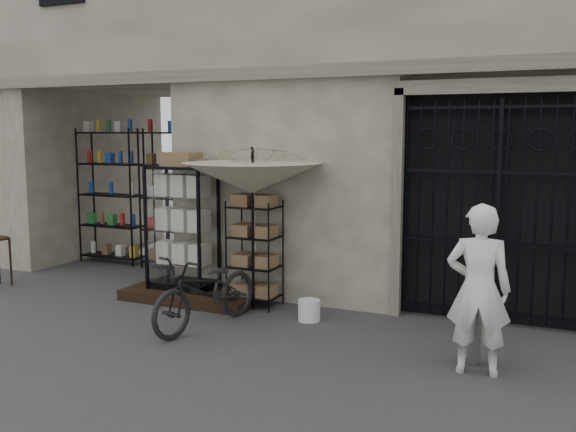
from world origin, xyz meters
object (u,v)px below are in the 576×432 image
at_px(steel_bollard, 474,329).
at_px(white_bucket, 309,310).
at_px(wire_rack, 255,255).
at_px(shopkeeper, 475,373).
at_px(bicycle, 208,327).
at_px(market_umbrella, 252,170).
at_px(display_cabinet, 182,234).

bearing_deg(steel_bollard, white_bucket, 160.96).
distance_m(wire_rack, shopkeeper, 3.56).
bearing_deg(steel_bollard, wire_rack, 160.68).
bearing_deg(steel_bollard, bicycle, -179.22).
bearing_deg(white_bucket, bicycle, -143.02).
distance_m(wire_rack, market_umbrella, 1.22).
xyz_separation_m(display_cabinet, shopkeeper, (4.38, -1.31, -0.96)).
height_order(bicycle, shopkeeper, bicycle).
bearing_deg(steel_bollard, market_umbrella, 163.13).
height_order(wire_rack, bicycle, wire_rack).
relative_size(wire_rack, steel_bollard, 1.93).
distance_m(bicycle, shopkeeper, 3.31).
height_order(display_cabinet, bicycle, display_cabinet).
xyz_separation_m(market_umbrella, bicycle, (-0.15, -0.98, -1.94)).
bearing_deg(wire_rack, display_cabinet, -164.53).
xyz_separation_m(white_bucket, bicycle, (-1.06, -0.80, -0.14)).
height_order(white_bucket, shopkeeper, white_bucket).
height_order(white_bucket, steel_bollard, steel_bollard).
bearing_deg(wire_rack, bicycle, -80.53).
bearing_deg(white_bucket, display_cabinet, 171.53).
relative_size(display_cabinet, shopkeeper, 1.11).
xyz_separation_m(wire_rack, white_bucket, (0.97, -0.35, -0.60)).
bearing_deg(bicycle, market_umbrella, 92.96).
xyz_separation_m(bicycle, steel_bollard, (3.24, 0.04, 0.39)).
xyz_separation_m(display_cabinet, steel_bollard, (4.32, -1.07, -0.57)).
height_order(display_cabinet, white_bucket, display_cabinet).
relative_size(display_cabinet, market_umbrella, 0.72).
distance_m(display_cabinet, shopkeeper, 4.68).
distance_m(white_bucket, shopkeeper, 2.46).
height_order(wire_rack, steel_bollard, wire_rack).
bearing_deg(bicycle, shopkeeper, 7.95).
relative_size(wire_rack, white_bucket, 5.21).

